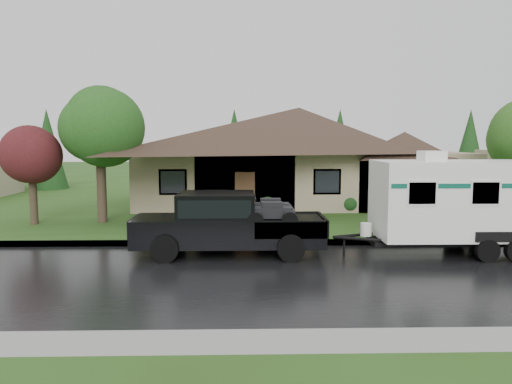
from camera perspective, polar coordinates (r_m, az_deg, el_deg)
ground at (r=16.40m, az=3.19°, el=-7.66°), size 140.00×140.00×0.00m
road at (r=14.47m, az=3.83°, el=-9.52°), size 140.00×8.00×0.01m
curb at (r=18.57m, az=2.63°, el=-5.79°), size 140.00×0.50×0.15m
lawn at (r=31.14m, az=0.99°, el=-0.96°), size 140.00×26.00×0.15m
house_main at (r=29.93m, az=5.50°, el=5.48°), size 19.44×10.80×6.90m
tree_left_green at (r=23.36m, az=-17.45°, el=7.33°), size 3.80×3.80×6.29m
tree_red at (r=23.87m, az=-24.29°, el=3.67°), size 2.59×2.59×4.28m
shrub_row at (r=25.60m, az=6.00°, el=-1.23°), size 13.60×1.00×1.00m
pickup_truck at (r=16.81m, az=-3.52°, el=-3.40°), size 6.32×2.40×2.11m
travel_trailer at (r=18.59m, az=24.75°, el=-0.78°), size 7.79×2.74×3.50m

